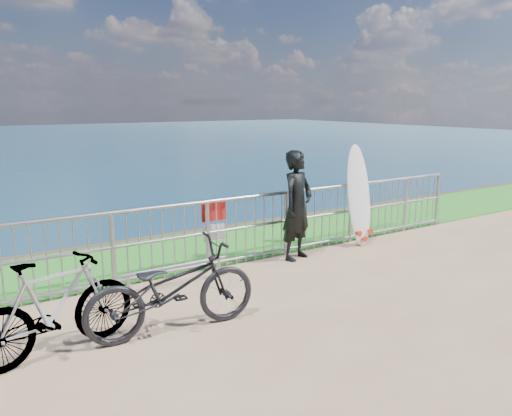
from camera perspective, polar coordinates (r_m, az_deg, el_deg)
grass_strip at (r=9.16m, az=-5.79°, el=-4.50°), size 120.00×120.00×0.00m
railing at (r=8.08m, az=-2.27°, el=-2.51°), size 10.06×0.10×1.13m
surfer at (r=8.33m, az=4.74°, el=0.29°), size 0.78×0.64×1.84m
surfboard at (r=9.36m, az=11.69°, el=1.01°), size 0.54×0.49×1.86m
bicycle_near at (r=5.82m, az=-9.54°, el=-9.05°), size 2.06×0.83×1.06m
bicycle_far at (r=5.65m, az=-22.04°, el=-10.44°), size 1.84×0.88×1.07m
bike_rack at (r=7.28m, az=-9.14°, el=-6.83°), size 1.60×0.05×0.34m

